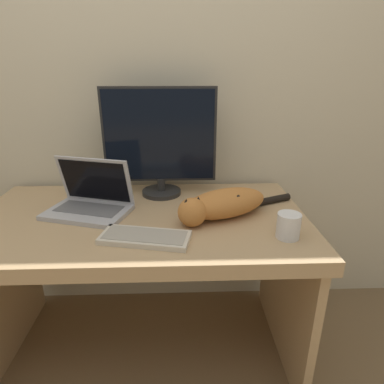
{
  "coord_description": "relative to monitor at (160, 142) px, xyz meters",
  "views": [
    {
      "loc": [
        0.18,
        -0.88,
        1.35
      ],
      "look_at": [
        0.23,
        0.35,
        0.87
      ],
      "focal_mm": 30.0,
      "sensor_mm": 36.0,
      "label": 1
    }
  ],
  "objects": [
    {
      "name": "wall_back",
      "position": [
        -0.08,
        0.2,
        0.28
      ],
      "size": [
        6.4,
        0.06,
        2.6
      ],
      "color": "beige",
      "rests_on": "ground_plane"
    },
    {
      "name": "desk",
      "position": [
        -0.08,
        -0.25,
        -0.43
      ],
      "size": [
        1.44,
        0.78,
        0.75
      ],
      "color": "tan",
      "rests_on": "ground_plane"
    },
    {
      "name": "monitor",
      "position": [
        0.0,
        0.0,
        0.0
      ],
      "size": [
        0.54,
        0.2,
        0.52
      ],
      "color": "#282828",
      "rests_on": "desk"
    },
    {
      "name": "laptop",
      "position": [
        -0.3,
        -0.21,
        -0.22
      ],
      "size": [
        0.4,
        0.32,
        0.24
      ],
      "rotation": [
        0.0,
        0.0,
        -0.29
      ],
      "color": "#B7B7BC",
      "rests_on": "desk"
    },
    {
      "name": "external_keyboard",
      "position": [
        -0.04,
        -0.47,
        -0.25
      ],
      "size": [
        0.35,
        0.2,
        0.02
      ],
      "rotation": [
        0.0,
        0.0,
        -0.2
      ],
      "color": "beige",
      "rests_on": "desk"
    },
    {
      "name": "cat",
      "position": [
        0.27,
        -0.29,
        -0.2
      ],
      "size": [
        0.54,
        0.34,
        0.12
      ],
      "rotation": [
        0.0,
        0.0,
        0.41
      ],
      "color": "#C67A38",
      "rests_on": "desk"
    },
    {
      "name": "coffee_mug",
      "position": [
        0.5,
        -0.47,
        -0.22
      ],
      "size": [
        0.09,
        0.09,
        0.1
      ],
      "color": "white",
      "rests_on": "desk"
    }
  ]
}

